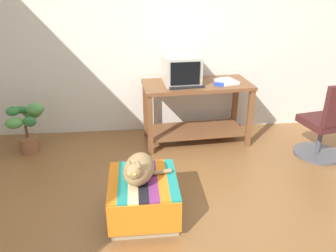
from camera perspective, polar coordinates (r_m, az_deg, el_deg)
ground_plane at (r=2.82m, az=2.12°, el=-17.46°), size 14.00×14.00×0.00m
back_wall at (r=4.19m, az=-1.51°, el=16.27°), size 8.00×0.10×2.60m
desk at (r=4.00m, az=4.88°, el=4.03°), size 1.29×0.66×0.75m
tv_monitor at (r=3.88m, az=2.27°, el=9.67°), size 0.43×0.47×0.32m
keyboard at (r=3.76m, az=3.07°, el=6.86°), size 0.42×0.20×0.02m
book at (r=3.98m, az=9.98°, el=7.54°), size 0.28×0.30×0.03m
ottoman_with_blanket at (r=2.86m, az=-4.24°, el=-12.21°), size 0.56×0.63×0.36m
cat at (r=2.68m, az=-5.06°, el=-7.38°), size 0.44×0.42×0.28m
potted_plant at (r=4.12m, az=-23.16°, el=0.14°), size 0.43×0.38×0.60m
office_chair at (r=4.03m, az=25.60°, el=0.00°), size 0.52×0.52×0.89m
stapler at (r=3.84m, az=8.78°, el=7.10°), size 0.11×0.08×0.04m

